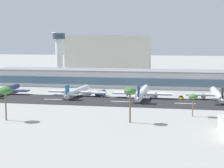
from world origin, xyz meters
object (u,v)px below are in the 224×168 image
object	(u,v)px
airliner_blue_tail_gate_1	(77,92)
service_baggage_tug_1	(181,98)
palm_tree_2	(130,92)
airliner_black_tail_gate_3	(218,95)
terminal_building	(122,78)
control_tower	(59,51)
service_fuel_truck_0	(100,92)
airliner_navy_tail_gate_2	(142,93)
palm_tree_0	(193,97)
airliner_gold_tail_gate_0	(5,90)
distant_hotel_block	(108,54)
palm_tree_3	(5,91)

from	to	relation	value
airliner_blue_tail_gate_1	service_baggage_tug_1	xyz separation A→B (m)	(66.71, -1.21, -1.92)
palm_tree_2	airliner_black_tail_gate_3	bearing A→B (deg)	56.53
terminal_building	control_tower	xyz separation A→B (m)	(-64.91, 40.07, 19.80)
service_fuel_truck_0	airliner_black_tail_gate_3	bearing A→B (deg)	-68.31
airliner_navy_tail_gate_2	airliner_black_tail_gate_3	size ratio (longest dim) A/B	1.05
palm_tree_0	airliner_gold_tail_gate_0	bearing A→B (deg)	158.27
distant_hotel_block	palm_tree_3	distance (m)	242.58
service_fuel_truck_0	service_baggage_tug_1	world-z (taller)	service_fuel_truck_0
palm_tree_0	airliner_blue_tail_gate_1	bearing A→B (deg)	145.14
distant_hotel_block	palm_tree_0	distance (m)	234.31
terminal_building	airliner_navy_tail_gate_2	xyz separation A→B (m)	(21.29, -54.32, -3.31)
terminal_building	palm_tree_2	xyz separation A→B (m)	(21.97, -120.04, 6.85)
airliner_black_tail_gate_3	palm_tree_3	bearing A→B (deg)	125.83
airliner_black_tail_gate_3	service_baggage_tug_1	bearing A→B (deg)	94.41
terminal_building	airliner_black_tail_gate_3	bearing A→B (deg)	-37.76
palm_tree_0	palm_tree_3	xyz separation A→B (m)	(-83.03, -23.52, 3.81)
terminal_building	palm_tree_3	bearing A→B (deg)	-104.89
service_baggage_tug_1	airliner_gold_tail_gate_0	bearing A→B (deg)	42.46
airliner_blue_tail_gate_1	distant_hotel_block	bearing A→B (deg)	7.77
distant_hotel_block	airliner_navy_tail_gate_2	distance (m)	180.38
control_tower	service_fuel_truck_0	xyz separation A→B (m)	(58.14, -88.05, -24.43)
airliner_gold_tail_gate_0	palm_tree_0	size ratio (longest dim) A/B	3.98
palm_tree_2	distant_hotel_block	bearing A→B (deg)	103.08
airliner_black_tail_gate_3	palm_tree_2	size ratio (longest dim) A/B	3.09
airliner_gold_tail_gate_0	airliner_blue_tail_gate_1	distance (m)	49.82
airliner_gold_tail_gate_0	palm_tree_2	size ratio (longest dim) A/B	2.77
service_fuel_truck_0	palm_tree_2	distance (m)	78.43
airliner_blue_tail_gate_1	palm_tree_0	world-z (taller)	palm_tree_0
control_tower	service_fuel_truck_0	distance (m)	108.30
terminal_building	palm_tree_0	xyz separation A→B (m)	(49.61, -102.18, 2.73)
airliner_black_tail_gate_3	palm_tree_0	size ratio (longest dim) A/B	4.43
palm_tree_0	palm_tree_2	xyz separation A→B (m)	(-27.64, -17.86, 4.12)
palm_tree_3	control_tower	bearing A→B (deg)	100.76
airliner_blue_tail_gate_1	airliner_black_tail_gate_3	distance (m)	88.63
airliner_blue_tail_gate_1	palm_tree_3	world-z (taller)	palm_tree_3
control_tower	palm_tree_3	distance (m)	169.25
service_fuel_truck_0	service_baggage_tug_1	bearing A→B (deg)	-71.65
distant_hotel_block	airliner_black_tail_gate_3	distance (m)	196.93
palm_tree_3	service_baggage_tug_1	bearing A→B (deg)	42.49
palm_tree_3	airliner_gold_tail_gate_0	bearing A→B (deg)	117.91
distant_hotel_block	service_fuel_truck_0	size ratio (longest dim) A/B	10.67
distant_hotel_block	airliner_gold_tail_gate_0	distance (m)	175.92
airliner_blue_tail_gate_1	palm_tree_2	distance (m)	81.01
service_baggage_tug_1	palm_tree_3	xyz separation A→B (m)	(-78.50, -71.92, 12.15)
airliner_gold_tail_gate_0	palm_tree_2	world-z (taller)	palm_tree_2
service_baggage_tug_1	palm_tree_0	world-z (taller)	palm_tree_0
airliner_black_tail_gate_3	service_baggage_tug_1	world-z (taller)	airliner_black_tail_gate_3
control_tower	palm_tree_2	size ratio (longest dim) A/B	2.84
palm_tree_3	airliner_black_tail_gate_3	bearing A→B (deg)	36.31
palm_tree_3	palm_tree_2	bearing A→B (deg)	5.83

